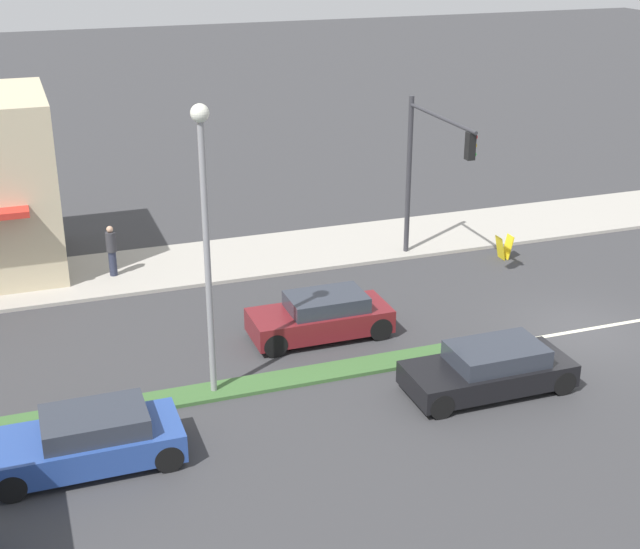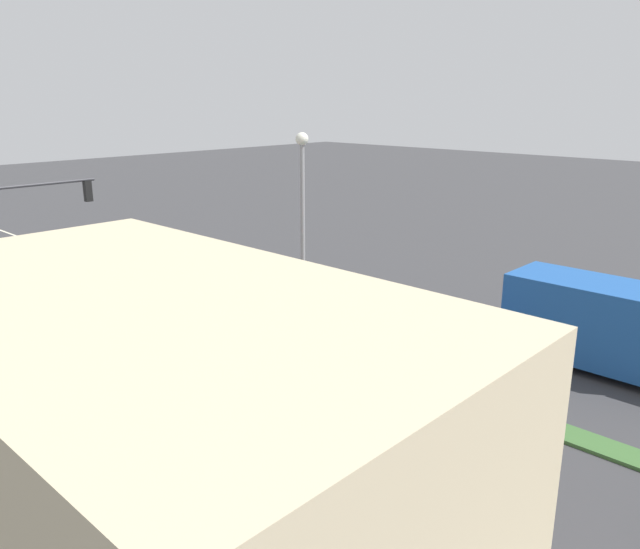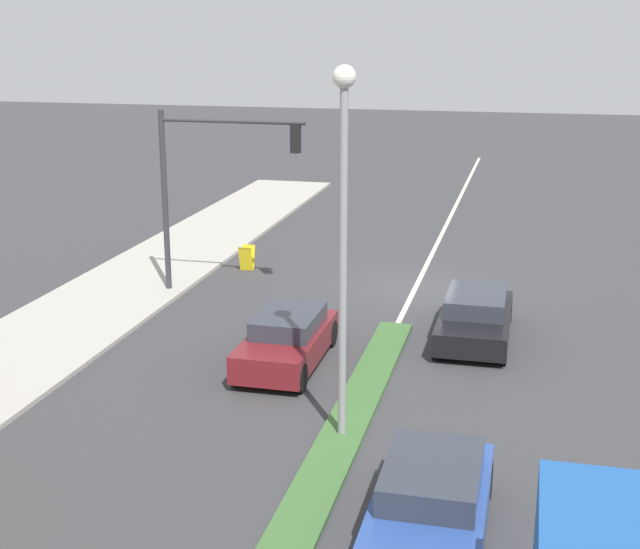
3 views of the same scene
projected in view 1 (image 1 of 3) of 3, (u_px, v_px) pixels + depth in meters
The scene contains 8 objects.
lane_marking_center at pixel (585, 330), 26.36m from camera, with size 0.16×60.00×0.01m, color beige.
traffic_signal_main at pixel (428, 158), 29.50m from camera, with size 4.59×0.34×5.60m.
street_lamp at pixel (205, 217), 21.08m from camera, with size 0.44×0.44×7.37m.
pedestrian at pixel (112, 250), 29.67m from camera, with size 0.34×0.34×1.75m.
warning_aframe_sign at pixel (504, 247), 31.63m from camera, with size 0.45×0.53×0.84m.
coupe_blue at pixel (89, 440), 19.70m from camera, with size 1.84×4.15×1.31m.
suv_black at pixel (490, 369), 22.82m from camera, with size 1.85×4.33×1.24m.
sedan_maroon at pixel (321, 317), 25.71m from camera, with size 1.73×4.06×1.30m.
Camera 1 is at (-19.80, 15.35, 11.47)m, focal length 50.00 mm.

